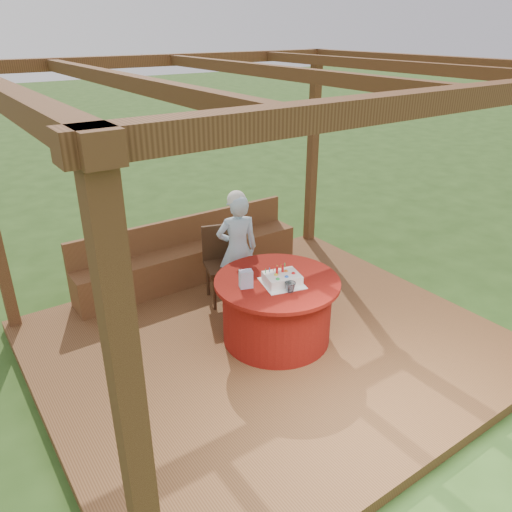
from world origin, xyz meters
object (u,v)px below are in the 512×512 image
at_px(chair, 223,259).
at_px(elderly_woman, 237,247).
at_px(gift_bag, 246,279).
at_px(table, 277,309).
at_px(birthday_cake, 282,279).
at_px(drinking_glass, 290,287).
at_px(bench, 191,260).

height_order(chair, elderly_woman, elderly_woman).
height_order(chair, gift_bag, chair).
distance_m(table, birthday_cake, 0.40).
bearing_deg(elderly_woman, birthday_cake, -96.69).
bearing_deg(elderly_woman, drinking_glass, -97.65).
height_order(table, chair, chair).
distance_m(elderly_woman, gift_bag, 0.97).
distance_m(bench, table, 1.73).
bearing_deg(bench, chair, -81.51).
distance_m(bench, gift_bag, 1.77).
relative_size(elderly_woman, drinking_glass, 12.83).
distance_m(table, drinking_glass, 0.47).
xyz_separation_m(table, birthday_cake, (-0.01, -0.09, 0.39)).
height_order(gift_bag, drinking_glass, gift_bag).
bearing_deg(drinking_glass, birthday_cake, 77.13).
distance_m(table, chair, 1.08).
relative_size(table, elderly_woman, 0.93).
relative_size(gift_bag, drinking_glass, 1.69).
xyz_separation_m(table, drinking_glass, (-0.05, -0.26, 0.39)).
bearing_deg(gift_bag, elderly_woman, 80.92).
bearing_deg(table, birthday_cake, -93.54).
bearing_deg(birthday_cake, chair, 89.01).
bearing_deg(drinking_glass, gift_bag, 133.04).
bearing_deg(gift_bag, chair, 89.43).
bearing_deg(birthday_cake, bench, 92.47).
distance_m(elderly_woman, birthday_cake, 1.00).
bearing_deg(chair, elderly_woman, -58.30).
relative_size(table, drinking_glass, 11.92).
relative_size(chair, elderly_woman, 0.65).
xyz_separation_m(bench, chair, (0.10, -0.66, 0.23)).
height_order(table, gift_bag, gift_bag).
height_order(bench, elderly_woman, elderly_woman).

